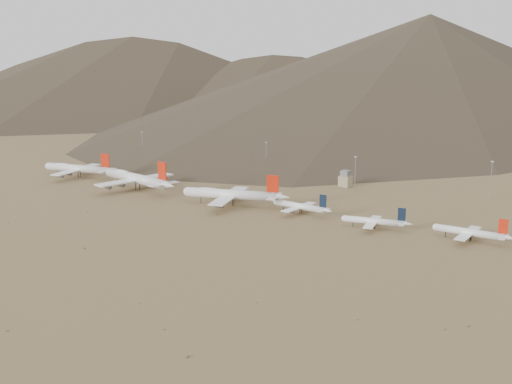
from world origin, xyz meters
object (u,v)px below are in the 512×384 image
Objects in this scene: widebody_east at (232,194)px; narrowbody_a at (301,206)px; narrowbody_b at (375,221)px; control_tower at (345,179)px; widebody_west at (78,168)px; widebody_centre at (137,178)px.

narrowbody_a is (47.99, 8.02, -2.78)m from widebody_east.
narrowbody_a is at bearing 160.43° from narrowbody_b.
narrowbody_a is at bearing -79.52° from control_tower.
widebody_west is at bearing 159.15° from widebody_east.
control_tower is at bearing 111.64° from narrowbody_b.
widebody_centre is 6.68× the size of control_tower.
narrowbody_b is (51.55, -4.25, -0.29)m from narrowbody_a.
narrowbody_b is at bearing -2.27° from narrowbody_a.
narrowbody_a is 3.59× the size of control_tower.
narrowbody_a is at bearing -10.22° from widebody_east.
control_tower is at bearing 48.58° from widebody_centre.
narrowbody_b is 113.86m from control_tower.
widebody_east is 100.50m from control_tower.
widebody_west is 204.05m from narrowbody_a.
widebody_east is 5.75× the size of control_tower.
widebody_centre is 1.86× the size of narrowbody_a.
widebody_east is (84.97, 2.14, -0.87)m from widebody_centre.
widebody_centre is at bearing 166.98° from narrowbody_b.
widebody_centre is 85.00m from widebody_east.
widebody_centre is (71.02, -5.24, 1.25)m from widebody_west.
widebody_west is at bearing -153.86° from control_tower.
widebody_east reaches higher than control_tower.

